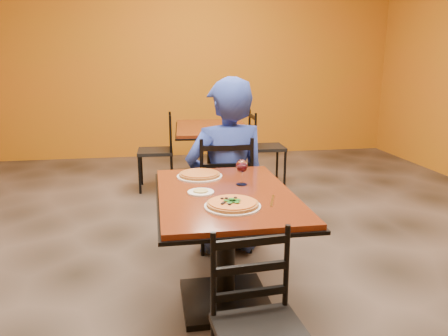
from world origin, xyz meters
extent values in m
cube|color=black|center=(0.00, 0.00, 0.00)|extent=(7.00, 8.00, 0.01)
cube|color=#B55F14|center=(0.00, 4.00, 1.50)|extent=(7.00, 0.01, 3.00)
cube|color=#62230F|center=(0.00, -0.50, 0.73)|extent=(0.80, 1.20, 0.03)
cube|color=black|center=(0.00, -0.50, 0.71)|extent=(0.83, 1.23, 0.02)
cylinder|color=black|center=(0.00, -0.50, 0.37)|extent=(0.12, 0.12, 0.66)
cube|color=black|center=(0.00, -0.50, 0.02)|extent=(0.55, 0.55, 0.04)
cube|color=#62230F|center=(0.29, 2.14, 0.73)|extent=(0.93, 1.33, 0.03)
cube|color=black|center=(0.29, 2.14, 0.71)|extent=(0.96, 1.36, 0.02)
cylinder|color=black|center=(0.29, 2.14, 0.37)|extent=(0.13, 0.13, 0.66)
cube|color=black|center=(0.29, 2.14, 0.02)|extent=(0.62, 0.62, 0.04)
imported|color=navy|center=(0.15, 0.32, 0.70)|extent=(0.73, 0.52, 1.41)
cylinder|color=white|center=(-0.01, -0.77, 0.76)|extent=(0.31, 0.31, 0.01)
cylinder|color=#98320B|center=(-0.01, -0.77, 0.77)|extent=(0.28, 0.28, 0.02)
cylinder|color=white|center=(-0.12, -0.13, 0.76)|extent=(0.31, 0.31, 0.01)
cylinder|color=#C07625|center=(-0.12, -0.13, 0.77)|extent=(0.28, 0.28, 0.02)
cylinder|color=white|center=(-0.15, -0.49, 0.76)|extent=(0.16, 0.16, 0.01)
cylinder|color=tan|center=(-0.15, -0.49, 0.76)|extent=(0.09, 0.09, 0.01)
cube|color=silver|center=(-0.11, -0.73, 0.75)|extent=(0.04, 0.19, 0.00)
cube|color=silver|center=(0.24, -0.71, 0.75)|extent=(0.08, 0.20, 0.00)
camera|label=1|loc=(-0.41, -2.93, 1.53)|focal=34.14mm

